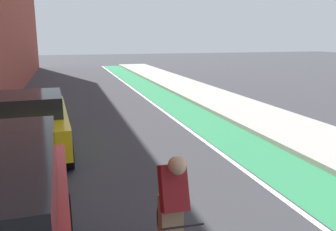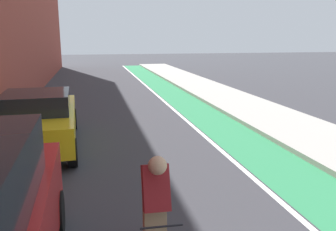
# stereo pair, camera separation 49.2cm
# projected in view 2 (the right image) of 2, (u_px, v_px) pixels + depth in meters

# --- Properties ---
(ground_plane) EXTENTS (97.77, 97.77, 0.00)m
(ground_plane) POSITION_uv_depth(u_px,v_px,m) (129.00, 120.00, 12.54)
(ground_plane) COLOR #38383D
(bike_lane_paint) EXTENTS (1.60, 44.44, 0.00)m
(bike_lane_paint) POSITION_uv_depth(u_px,v_px,m) (191.00, 106.00, 15.06)
(bike_lane_paint) COLOR #2D8451
(bike_lane_paint) RESTS_ON ground
(lane_divider_stripe) EXTENTS (0.12, 44.44, 0.00)m
(lane_divider_stripe) POSITION_uv_depth(u_px,v_px,m) (171.00, 107.00, 14.87)
(lane_divider_stripe) COLOR white
(lane_divider_stripe) RESTS_ON ground
(sidewalk_right) EXTENTS (2.75, 44.44, 0.14)m
(sidewalk_right) POSITION_uv_depth(u_px,v_px,m) (238.00, 103.00, 15.50)
(sidewalk_right) COLOR #A8A59E
(sidewalk_right) RESTS_ON ground
(parked_sedan_yellow_cab) EXTENTS (2.09, 4.63, 1.53)m
(parked_sedan_yellow_cab) POSITION_uv_depth(u_px,v_px,m) (38.00, 119.00, 9.28)
(parked_sedan_yellow_cab) COLOR yellow
(parked_sedan_yellow_cab) RESTS_ON ground
(cyclist_trailing) EXTENTS (0.48, 1.69, 1.60)m
(cyclist_trailing) POSITION_uv_depth(u_px,v_px,m) (155.00, 209.00, 4.32)
(cyclist_trailing) COLOR black
(cyclist_trailing) RESTS_ON ground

